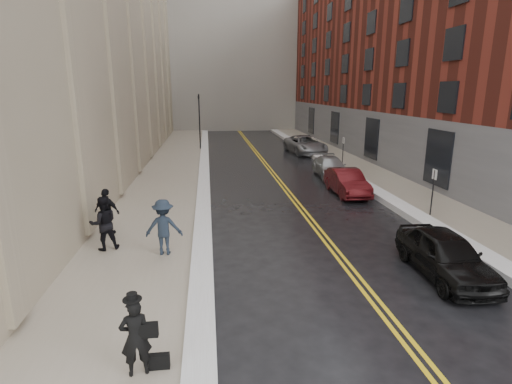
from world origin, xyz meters
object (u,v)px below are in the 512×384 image
object	(u,v)px
car_silver_near	(331,167)
car_black	(445,255)
car_maroon	(347,182)
pedestrian_main	(135,337)
car_silver_far	(305,145)
pedestrian_a	(104,223)
pedestrian_b	(164,227)
pedestrian_c	(107,212)

from	to	relation	value
car_silver_near	car_black	bearing A→B (deg)	-90.85
car_maroon	pedestrian_main	world-z (taller)	pedestrian_main
car_silver_near	car_silver_far	world-z (taller)	car_silver_far
car_silver_near	pedestrian_a	distance (m)	16.32
car_silver_near	pedestrian_a	xyz separation A→B (m)	(-11.65, -11.41, 0.47)
car_black	pedestrian_b	distance (m)	9.01
car_black	pedestrian_main	size ratio (longest dim) A/B	2.56
car_silver_far	car_silver_near	bearing A→B (deg)	-100.14
pedestrian_a	pedestrian_c	bearing A→B (deg)	-101.04
car_silver_far	pedestrian_c	size ratio (longest dim) A/B	3.17
pedestrian_a	pedestrian_c	distance (m)	1.57
car_silver_near	pedestrian_main	bearing A→B (deg)	-115.07
car_black	pedestrian_b	xyz separation A→B (m)	(-8.66, 2.45, 0.40)
car_silver_far	pedestrian_main	xyz separation A→B (m)	(-10.20, -27.94, 0.16)
pedestrian_b	car_black	bearing A→B (deg)	166.97
pedestrian_b	pedestrian_c	distance (m)	3.21
pedestrian_b	pedestrian_a	bearing A→B (deg)	-14.36
pedestrian_main	pedestrian_c	distance (m)	8.54
car_silver_near	car_silver_far	xyz separation A→B (m)	(0.71, 9.88, 0.16)
pedestrian_c	car_maroon	bearing A→B (deg)	-131.20
pedestrian_a	pedestrian_b	distance (m)	2.20
pedestrian_main	car_silver_far	bearing A→B (deg)	-122.54
pedestrian_main	pedestrian_a	distance (m)	6.99
car_silver_far	pedestrian_c	distance (m)	23.43
car_black	pedestrian_a	world-z (taller)	pedestrian_a
pedestrian_main	pedestrian_b	distance (m)	6.00
car_silver_far	pedestrian_a	bearing A→B (deg)	-126.16
car_black	pedestrian_b	world-z (taller)	pedestrian_b
car_maroon	pedestrian_c	world-z (taller)	pedestrian_c
car_silver_near	pedestrian_c	xyz separation A→B (m)	(-11.89, -9.87, 0.42)
car_silver_far	car_black	bearing A→B (deg)	-99.77
car_silver_far	pedestrian_a	distance (m)	24.63
car_black	pedestrian_a	bearing A→B (deg)	166.36
pedestrian_a	pedestrian_c	xyz separation A→B (m)	(-0.24, 1.55, -0.05)
car_black	pedestrian_main	bearing A→B (deg)	-155.15
car_silver_near	pedestrian_main	size ratio (longest dim) A/B	2.72
car_black	car_silver_near	size ratio (longest dim) A/B	0.94
car_silver_far	pedestrian_main	bearing A→B (deg)	-116.07
car_maroon	pedestrian_b	bearing A→B (deg)	-139.87
car_silver_near	pedestrian_a	world-z (taller)	pedestrian_a
pedestrian_main	car_black	bearing A→B (deg)	-170.03
car_maroon	car_silver_near	xyz separation A→B (m)	(0.48, 4.54, -0.05)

